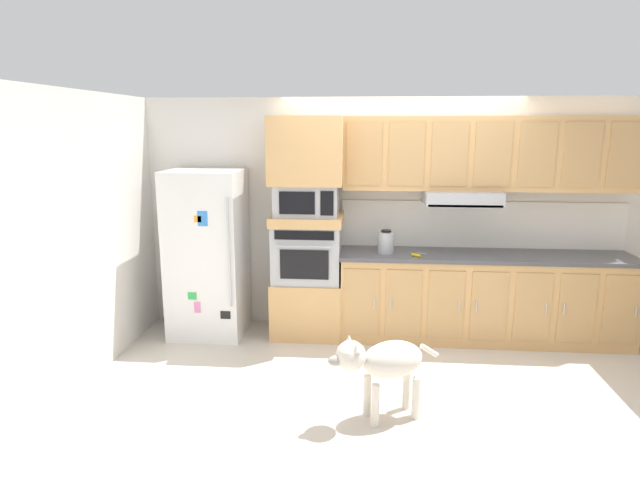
{
  "coord_description": "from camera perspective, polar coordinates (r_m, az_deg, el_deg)",
  "views": [
    {
      "loc": [
        -0.36,
        -4.68,
        2.2
      ],
      "look_at": [
        -0.77,
        0.12,
        1.17
      ],
      "focal_mm": 29.89,
      "sensor_mm": 36.0,
      "label": 1
    }
  ],
  "objects": [
    {
      "name": "ground_plane",
      "position": [
        5.18,
        8.64,
        -13.18
      ],
      "size": [
        9.6,
        9.6,
        0.0
      ],
      "primitive_type": "plane",
      "color": "beige"
    },
    {
      "name": "back_kitchen_wall",
      "position": [
        5.88,
        8.36,
        2.66
      ],
      "size": [
        6.2,
        0.12,
        2.5
      ],
      "primitive_type": "cube",
      "color": "silver",
      "rests_on": "ground"
    },
    {
      "name": "side_panel_left",
      "position": [
        5.36,
        -22.27,
        0.97
      ],
      "size": [
        0.12,
        7.1,
        2.5
      ],
      "primitive_type": "cube",
      "color": "silver",
      "rests_on": "ground"
    },
    {
      "name": "refrigerator",
      "position": [
        5.76,
        -11.94,
        -1.42
      ],
      "size": [
        0.76,
        0.73,
        1.76
      ],
      "color": "white",
      "rests_on": "ground"
    },
    {
      "name": "oven_base_cabinet",
      "position": [
        5.78,
        -1.33,
        -7.09
      ],
      "size": [
        0.74,
        0.62,
        0.6
      ],
      "primitive_type": "cube",
      "color": "tan",
      "rests_on": "ground"
    },
    {
      "name": "built_in_oven",
      "position": [
        5.61,
        -1.36,
        -1.3
      ],
      "size": [
        0.7,
        0.62,
        0.6
      ],
      "color": "#A8AAAF",
      "rests_on": "oven_base_cabinet"
    },
    {
      "name": "appliance_mid_shelf",
      "position": [
        5.54,
        -1.38,
        2.22
      ],
      "size": [
        0.74,
        0.62,
        0.1
      ],
      "primitive_type": "cube",
      "color": "tan",
      "rests_on": "built_in_oven"
    },
    {
      "name": "microwave",
      "position": [
        5.51,
        -1.39,
        4.37
      ],
      "size": [
        0.64,
        0.54,
        0.32
      ],
      "color": "#A8AAAF",
      "rests_on": "appliance_mid_shelf"
    },
    {
      "name": "appliance_upper_cabinet",
      "position": [
        5.46,
        -1.42,
        9.57
      ],
      "size": [
        0.74,
        0.62,
        0.68
      ],
      "primitive_type": "cube",
      "color": "tan",
      "rests_on": "microwave"
    },
    {
      "name": "lower_cabinet_run",
      "position": [
        5.83,
        17.0,
        -6.01
      ],
      "size": [
        2.93,
        0.63,
        0.88
      ],
      "color": "tan",
      "rests_on": "ground"
    },
    {
      "name": "countertop_slab",
      "position": [
        5.72,
        17.27,
        -1.61
      ],
      "size": [
        2.97,
        0.64,
        0.04
      ],
      "primitive_type": "cube",
      "color": "#4C4C51",
      "rests_on": "lower_cabinet_run"
    },
    {
      "name": "backsplash_panel",
      "position": [
        5.94,
        16.86,
        1.58
      ],
      "size": [
        2.97,
        0.02,
        0.5
      ],
      "primitive_type": "cube",
      "color": "silver",
      "rests_on": "countertop_slab"
    },
    {
      "name": "upper_cabinet_with_hood",
      "position": [
        5.69,
        17.49,
        8.54
      ],
      "size": [
        2.93,
        0.48,
        0.88
      ],
      "color": "tan",
      "rests_on": "backsplash_panel"
    },
    {
      "name": "screwdriver",
      "position": [
        5.43,
        10.33,
        -1.59
      ],
      "size": [
        0.16,
        0.17,
        0.03
      ],
      "color": "yellow",
      "rests_on": "countertop_slab"
    },
    {
      "name": "electric_kettle",
      "position": [
        5.51,
        7.08,
        -0.23
      ],
      "size": [
        0.17,
        0.17,
        0.24
      ],
      "color": "#A8AAAF",
      "rests_on": "countertop_slab"
    },
    {
      "name": "dog",
      "position": [
        4.13,
        6.77,
        -12.84
      ],
      "size": [
        0.86,
        0.47,
        0.69
      ],
      "rotation": [
        0.0,
        0.0,
        -2.74
      ],
      "color": "beige",
      "rests_on": "ground"
    }
  ]
}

